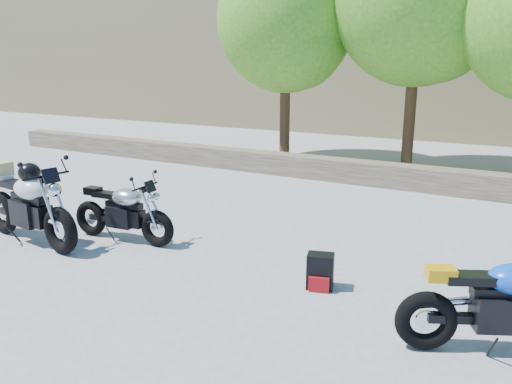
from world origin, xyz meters
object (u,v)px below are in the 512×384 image
silver_bike (123,213)px  white_bike (28,204)px  blue_bike (502,306)px  backpack (320,272)px

silver_bike → white_bike: 1.38m
blue_bike → silver_bike: bearing=147.9°
silver_bike → backpack: silver_bike is taller
silver_bike → backpack: (3.21, -0.05, -0.23)m
white_bike → blue_bike: white_bike is taller
blue_bike → backpack: (-1.95, 0.44, -0.25)m
white_bike → silver_bike: bearing=39.2°
silver_bike → blue_bike: bearing=-11.4°
blue_bike → backpack: blue_bike is taller
white_bike → backpack: (4.34, 0.70, -0.40)m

